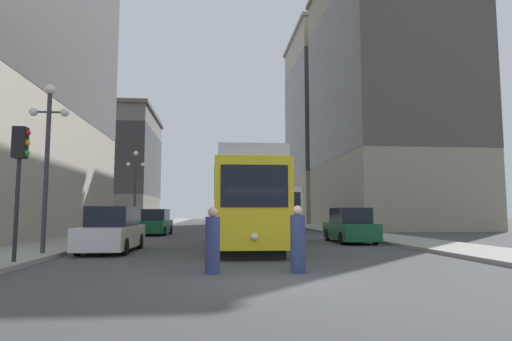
% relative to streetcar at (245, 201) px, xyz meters
% --- Properties ---
extents(ground_plane, '(200.00, 200.00, 0.00)m').
position_rel_streetcar_xyz_m(ground_plane, '(0.09, -10.10, -2.10)').
color(ground_plane, '#424244').
extents(sidewalk_left, '(3.47, 120.00, 0.15)m').
position_rel_streetcar_xyz_m(sidewalk_left, '(-8.58, 29.90, -2.03)').
color(sidewalk_left, gray).
rests_on(sidewalk_left, ground).
extents(sidewalk_right, '(3.47, 120.00, 0.15)m').
position_rel_streetcar_xyz_m(sidewalk_right, '(8.77, 29.90, -2.03)').
color(sidewalk_right, gray).
rests_on(sidewalk_right, ground).
extents(streetcar, '(2.88, 12.27, 3.89)m').
position_rel_streetcar_xyz_m(streetcar, '(0.00, 0.00, 0.00)').
color(streetcar, black).
rests_on(streetcar, ground).
extents(transit_bus, '(2.85, 11.71, 3.45)m').
position_rel_streetcar_xyz_m(transit_bus, '(3.53, 16.68, -0.15)').
color(transit_bus, black).
rests_on(transit_bus, ground).
extents(parked_car_left_near, '(2.08, 4.43, 1.82)m').
position_rel_streetcar_xyz_m(parked_car_left_near, '(-5.54, 11.27, -1.26)').
color(parked_car_left_near, black).
rests_on(parked_car_left_near, ground).
extents(parked_car_left_mid, '(1.94, 5.00, 1.82)m').
position_rel_streetcar_xyz_m(parked_car_left_mid, '(-5.55, -1.84, -1.26)').
color(parked_car_left_mid, black).
rests_on(parked_car_left_mid, ground).
extents(parked_car_right_far, '(1.99, 4.91, 1.82)m').
position_rel_streetcar_xyz_m(parked_car_right_far, '(5.73, 2.42, -1.26)').
color(parked_car_right_far, black).
rests_on(parked_car_right_far, ground).
extents(pedestrian_crossing_near, '(0.39, 0.39, 1.76)m').
position_rel_streetcar_xyz_m(pedestrian_crossing_near, '(0.77, -8.69, -1.28)').
color(pedestrian_crossing_near, navy).
rests_on(pedestrian_crossing_near, ground).
extents(pedestrian_crossing_far, '(0.38, 0.38, 1.72)m').
position_rel_streetcar_xyz_m(pedestrian_crossing_far, '(-1.47, -8.58, -1.30)').
color(pedestrian_crossing_far, navy).
rests_on(pedestrian_crossing_far, ground).
extents(traffic_light_near_left, '(0.47, 0.36, 3.99)m').
position_rel_streetcar_xyz_m(traffic_light_near_left, '(-7.23, -6.61, 1.12)').
color(traffic_light_near_left, '#232328').
rests_on(traffic_light_near_left, sidewalk_left).
extents(lamp_post_left_near, '(1.41, 0.36, 6.10)m').
position_rel_streetcar_xyz_m(lamp_post_left_near, '(-7.45, -3.94, 2.01)').
color(lamp_post_left_near, '#333338').
rests_on(lamp_post_left_near, sidewalk_left).
extents(lamp_post_left_far, '(1.41, 0.36, 6.13)m').
position_rel_streetcar_xyz_m(lamp_post_left_far, '(-7.45, 13.60, 2.03)').
color(lamp_post_left_far, '#333338').
rests_on(lamp_post_left_far, sidewalk_left).
extents(building_left_midblock, '(11.83, 17.91, 16.13)m').
position_rel_streetcar_xyz_m(building_left_midblock, '(-15.93, 44.16, 6.17)').
color(building_left_midblock, slate).
rests_on(building_left_midblock, ground).
extents(building_right_corner, '(15.13, 16.51, 28.70)m').
position_rel_streetcar_xyz_m(building_right_corner, '(17.77, 43.47, 12.69)').
color(building_right_corner, '#A89E8E').
rests_on(building_right_corner, ground).
extents(building_right_midblock, '(12.67, 19.99, 28.35)m').
position_rel_streetcar_xyz_m(building_right_midblock, '(16.54, 23.18, 12.51)').
color(building_right_midblock, gray).
rests_on(building_right_midblock, ground).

